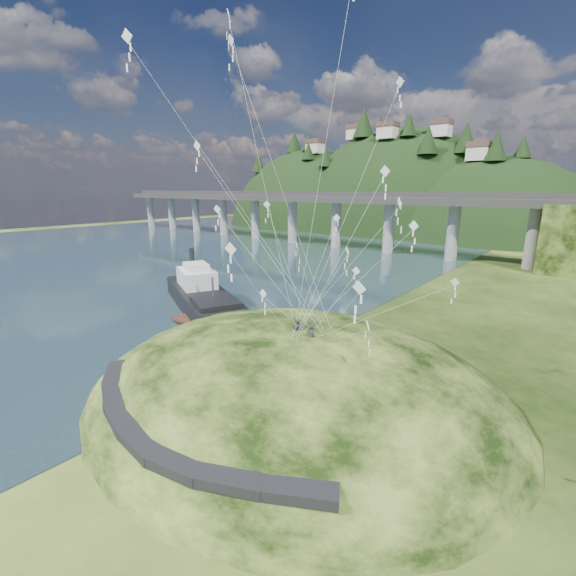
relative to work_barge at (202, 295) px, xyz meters
The scene contains 10 objects.
ground 18.82m from the work_barge, 35.36° to the right, with size 320.00×320.00×0.00m, color black.
water 59.91m from the work_barge, 161.33° to the left, with size 240.00×240.00×0.00m, color #2E4854.
grass_hill 25.12m from the work_barge, 20.79° to the right, with size 36.00×32.00×13.00m.
footpath 30.67m from the work_barge, 42.15° to the right, with size 22.29×5.84×0.83m.
bridge 60.78m from the work_barge, 100.70° to the left, with size 160.00×11.00×15.00m.
far_ridge 115.26m from the work_barge, 104.27° to the left, with size 153.00×70.00×94.50m.
work_barge is the anchor object (origin of this frame).
wooden_dock 10.52m from the work_barge, 28.65° to the right, with size 14.82×2.54×1.06m.
kite_flyers 25.87m from the work_barge, 20.03° to the right, with size 2.53×1.08×1.92m.
kite_swarm 28.58m from the work_barge, 18.54° to the right, with size 20.69×17.59×21.86m.
Camera 1 is at (25.88, -20.33, 15.89)m, focal length 24.00 mm.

